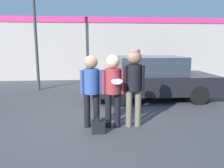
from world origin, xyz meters
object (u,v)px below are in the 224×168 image
object	(u,v)px
parked_car_near	(151,78)
shrub	(144,70)
person_left	(91,85)
person_right	(134,80)
street_lamp	(38,1)
person_middle_with_frisbee	(113,85)
handbag	(98,126)

from	to	relation	value
parked_car_near	shrub	xyz separation A→B (m)	(0.60, 3.77, -0.14)
person_left	person_right	bearing A→B (deg)	-2.67
street_lamp	parked_car_near	bearing A→B (deg)	-25.01
person_left	parked_car_near	bearing A→B (deg)	49.75
person_middle_with_frisbee	street_lamp	size ratio (longest dim) A/B	0.29
person_right	parked_car_near	size ratio (longest dim) A/B	0.43
parked_car_near	handbag	distance (m)	3.60
person_right	parked_car_near	xyz separation A→B (m)	(1.13, 2.57, -0.37)
person_right	handbag	world-z (taller)	person_right
person_right	shrub	size ratio (longest dim) A/B	1.50
person_middle_with_frisbee	shrub	size ratio (longest dim) A/B	1.40
street_lamp	shrub	size ratio (longest dim) A/B	4.90
parked_car_near	handbag	size ratio (longest dim) A/B	12.16
person_middle_with_frisbee	street_lamp	bearing A→B (deg)	119.78
person_middle_with_frisbee	shrub	distance (m)	6.76
handbag	person_left	bearing A→B (deg)	108.82
parked_car_near	shrub	bearing A→B (deg)	80.94
person_left	shrub	size ratio (longest dim) A/B	1.39
parked_car_near	handbag	bearing A→B (deg)	-124.16
person_right	shrub	distance (m)	6.59
person_left	handbag	bearing A→B (deg)	-71.18
street_lamp	shrub	distance (m)	6.02
person_left	person_right	xyz separation A→B (m)	(1.00, -0.05, 0.10)
person_middle_with_frisbee	shrub	bearing A→B (deg)	70.63
person_middle_with_frisbee	shrub	world-z (taller)	person_middle_with_frisbee
person_right	parked_car_near	distance (m)	2.84
person_left	person_right	size ratio (longest dim) A/B	0.93
person_left	person_middle_with_frisbee	bearing A→B (deg)	-7.66
shrub	person_middle_with_frisbee	bearing A→B (deg)	-109.37
person_middle_with_frisbee	street_lamp	distance (m)	5.90
person_middle_with_frisbee	person_right	xyz separation A→B (m)	(0.50, 0.02, 0.09)
parked_car_near	handbag	world-z (taller)	parked_car_near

